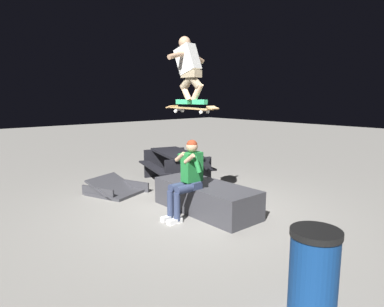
{
  "coord_description": "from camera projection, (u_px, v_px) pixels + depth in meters",
  "views": [
    {
      "loc": [
        -4.48,
        3.98,
        2.05
      ],
      "look_at": [
        -0.26,
        0.25,
        1.11
      ],
      "focal_mm": 31.6,
      "sensor_mm": 36.0,
      "label": 1
    }
  ],
  "objects": [
    {
      "name": "kicker_ramp",
      "position": [
        116.0,
        190.0,
        7.25
      ],
      "size": [
        1.2,
        1.17,
        0.44
      ],
      "color": "#38383D",
      "rests_on": "ground"
    },
    {
      "name": "skater_airborne",
      "position": [
        189.0,
        67.0,
        5.65
      ],
      "size": [
        0.63,
        0.89,
        1.12
      ],
      "color": "#2D9E66"
    },
    {
      "name": "person_sitting_on_ledge",
      "position": [
        187.0,
        175.0,
        5.7
      ],
      "size": [
        0.59,
        0.75,
        1.34
      ],
      "color": "#2D3856",
      "rests_on": "ground"
    },
    {
      "name": "ground_plane",
      "position": [
        193.0,
        209.0,
        6.25
      ],
      "size": [
        40.0,
        40.0,
        0.0
      ],
      "primitive_type": "plane",
      "color": "gray"
    },
    {
      "name": "trash_bin",
      "position": [
        314.0,
        272.0,
        3.19
      ],
      "size": [
        0.48,
        0.48,
        0.84
      ],
      "color": "navy",
      "rests_on": "ground"
    },
    {
      "name": "skateboard",
      "position": [
        191.0,
        109.0,
        5.73
      ],
      "size": [
        1.04,
        0.36,
        0.13
      ],
      "color": "#AD8451"
    },
    {
      "name": "ledge_box_main",
      "position": [
        206.0,
        198.0,
        6.11
      ],
      "size": [
        2.06,
        0.86,
        0.51
      ],
      "primitive_type": "cube",
      "rotation": [
        0.0,
        0.0,
        -0.02
      ],
      "color": "#38383D",
      "rests_on": "ground"
    },
    {
      "name": "picnic_table_back",
      "position": [
        176.0,
        162.0,
        8.12
      ],
      "size": [
        2.02,
        1.78,
        0.75
      ],
      "color": "black",
      "rests_on": "ground"
    }
  ]
}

